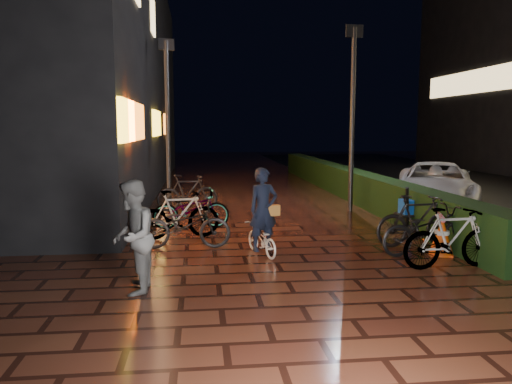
{
  "coord_description": "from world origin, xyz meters",
  "views": [
    {
      "loc": [
        -1.93,
        -9.33,
        2.47
      ],
      "look_at": [
        -0.76,
        1.09,
        1.1
      ],
      "focal_mm": 35.0,
      "sensor_mm": 36.0,
      "label": 1
    }
  ],
  "objects": [
    {
      "name": "ground",
      "position": [
        0.0,
        0.0,
        0.0
      ],
      "size": [
        80.0,
        80.0,
        0.0
      ],
      "primitive_type": "plane",
      "color": "#381911",
      "rests_on": "ground"
    },
    {
      "name": "parked_bikes_storefront",
      "position": [
        -2.28,
        2.58,
        0.51
      ],
      "size": [
        2.14,
        5.39,
        1.09
      ],
      "color": "black",
      "rests_on": "ground"
    },
    {
      "name": "cyclist",
      "position": [
        -0.75,
        0.02,
        0.63
      ],
      "size": [
        0.77,
        1.26,
        1.71
      ],
      "color": "silver",
      "rests_on": "ground"
    },
    {
      "name": "storefront_block",
      "position": [
        -9.5,
        11.5,
        4.5
      ],
      "size": [
        12.09,
        22.0,
        9.0
      ],
      "color": "black",
      "rests_on": "ground"
    },
    {
      "name": "bystander_person",
      "position": [
        -2.94,
        -1.93,
        0.85
      ],
      "size": [
        0.66,
        0.84,
        1.7
      ],
      "primitive_type": "imported",
      "rotation": [
        0.0,
        0.0,
        -1.59
      ],
      "color": "#57585A",
      "rests_on": "ground"
    },
    {
      "name": "lamp_post_hedge",
      "position": [
        2.48,
        4.88,
        2.94
      ],
      "size": [
        0.51,
        0.16,
        5.35
      ],
      "color": "black",
      "rests_on": "ground"
    },
    {
      "name": "parked_bikes_hedge",
      "position": [
        2.45,
        -0.38,
        0.52
      ],
      "size": [
        2.02,
        2.28,
        1.09
      ],
      "color": "black",
      "rests_on": "ground"
    },
    {
      "name": "cart_assembly",
      "position": [
        2.93,
        1.68,
        0.58
      ],
      "size": [
        0.64,
        0.66,
        1.14
      ],
      "color": "black",
      "rests_on": "ground"
    },
    {
      "name": "van",
      "position": [
        5.35,
        5.36,
        0.69
      ],
      "size": [
        4.09,
        5.42,
        1.37
      ],
      "primitive_type": "imported",
      "rotation": [
        0.0,
        0.0,
        -0.42
      ],
      "color": "silver",
      "rests_on": "ground"
    },
    {
      "name": "lamp_post_sf",
      "position": [
        -2.9,
        6.36,
        2.81
      ],
      "size": [
        0.49,
        0.21,
        5.11
      ],
      "color": "black",
      "rests_on": "ground"
    },
    {
      "name": "traffic_barrier",
      "position": [
        2.95,
        0.33,
        0.37
      ],
      "size": [
        0.97,
        1.8,
        0.74
      ],
      "color": "#EB4B0C",
      "rests_on": "ground"
    },
    {
      "name": "hedge",
      "position": [
        3.3,
        8.0,
        0.5
      ],
      "size": [
        0.7,
        20.0,
        1.0
      ],
      "primitive_type": "cube",
      "color": "black",
      "rests_on": "ground"
    }
  ]
}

